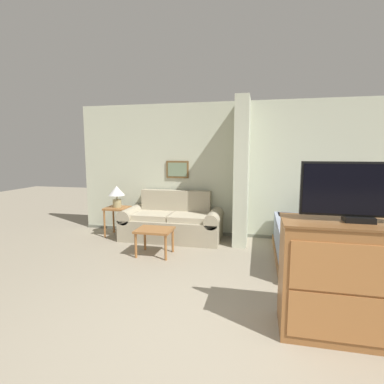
{
  "coord_description": "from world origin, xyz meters",
  "views": [
    {
      "loc": [
        0.43,
        -2.31,
        1.66
      ],
      "look_at": [
        -0.55,
        2.09,
        1.05
      ],
      "focal_mm": 28.0,
      "sensor_mm": 36.0,
      "label": 1
    }
  ],
  "objects_px": {
    "tv": "(361,192)",
    "tv_dresser": "(354,280)",
    "couch": "(172,222)",
    "table_lamp": "(117,193)",
    "coffee_table": "(155,233)",
    "backpack": "(320,213)",
    "bed": "(330,244)"
  },
  "relations": [
    {
      "from": "tv",
      "to": "tv_dresser",
      "type": "bearing_deg",
      "value": -90.0
    },
    {
      "from": "couch",
      "to": "table_lamp",
      "type": "bearing_deg",
      "value": -177.44
    },
    {
      "from": "coffee_table",
      "to": "tv",
      "type": "distance_m",
      "value": 3.11
    },
    {
      "from": "couch",
      "to": "backpack",
      "type": "relative_size",
      "value": 4.29
    },
    {
      "from": "backpack",
      "to": "tv_dresser",
      "type": "bearing_deg",
      "value": -91.27
    },
    {
      "from": "bed",
      "to": "table_lamp",
      "type": "bearing_deg",
      "value": 171.08
    },
    {
      "from": "coffee_table",
      "to": "bed",
      "type": "distance_m",
      "value": 2.71
    },
    {
      "from": "tv_dresser",
      "to": "backpack",
      "type": "bearing_deg",
      "value": 88.73
    },
    {
      "from": "couch",
      "to": "coffee_table",
      "type": "relative_size",
      "value": 3.31
    },
    {
      "from": "couch",
      "to": "table_lamp",
      "type": "height_order",
      "value": "table_lamp"
    },
    {
      "from": "table_lamp",
      "to": "tv",
      "type": "relative_size",
      "value": 0.43
    },
    {
      "from": "couch",
      "to": "backpack",
      "type": "bearing_deg",
      "value": -17.52
    },
    {
      "from": "couch",
      "to": "tv",
      "type": "height_order",
      "value": "tv"
    },
    {
      "from": "couch",
      "to": "tv",
      "type": "distance_m",
      "value": 3.7
    },
    {
      "from": "table_lamp",
      "to": "bed",
      "type": "distance_m",
      "value": 3.88
    },
    {
      "from": "table_lamp",
      "to": "bed",
      "type": "relative_size",
      "value": 0.2
    },
    {
      "from": "coffee_table",
      "to": "bed",
      "type": "xyz_separation_m",
      "value": [
        2.7,
        0.31,
        -0.09
      ]
    },
    {
      "from": "tv",
      "to": "backpack",
      "type": "relative_size",
      "value": 2.24
    },
    {
      "from": "coffee_table",
      "to": "table_lamp",
      "type": "relative_size",
      "value": 1.36
    },
    {
      "from": "table_lamp",
      "to": "tv_dresser",
      "type": "relative_size",
      "value": 0.33
    },
    {
      "from": "coffee_table",
      "to": "backpack",
      "type": "xyz_separation_m",
      "value": [
        2.5,
        0.17,
        0.4
      ]
    },
    {
      "from": "tv",
      "to": "backpack",
      "type": "xyz_separation_m",
      "value": [
        0.04,
        1.81,
        -0.55
      ]
    },
    {
      "from": "tv",
      "to": "coffee_table",
      "type": "bearing_deg",
      "value": 146.39
    },
    {
      "from": "coffee_table",
      "to": "bed",
      "type": "height_order",
      "value": "bed"
    },
    {
      "from": "couch",
      "to": "backpack",
      "type": "distance_m",
      "value": 2.65
    },
    {
      "from": "bed",
      "to": "tv",
      "type": "bearing_deg",
      "value": -96.81
    },
    {
      "from": "couch",
      "to": "coffee_table",
      "type": "xyz_separation_m",
      "value": [
        -0.02,
        -0.96,
        0.05
      ]
    },
    {
      "from": "coffee_table",
      "to": "tv",
      "type": "xyz_separation_m",
      "value": [
        2.46,
        -1.64,
        0.95
      ]
    },
    {
      "from": "table_lamp",
      "to": "tv_dresser",
      "type": "bearing_deg",
      "value": -35.57
    },
    {
      "from": "couch",
      "to": "table_lamp",
      "type": "xyz_separation_m",
      "value": [
        -1.11,
        -0.05,
        0.54
      ]
    },
    {
      "from": "couch",
      "to": "tv_dresser",
      "type": "height_order",
      "value": "tv_dresser"
    },
    {
      "from": "coffee_table",
      "to": "table_lamp",
      "type": "xyz_separation_m",
      "value": [
        -1.1,
        0.91,
        0.49
      ]
    }
  ]
}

